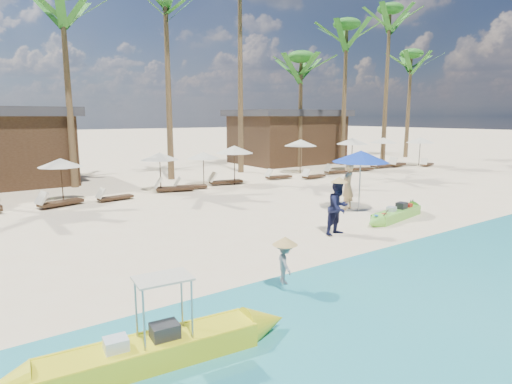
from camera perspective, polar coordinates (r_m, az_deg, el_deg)
ground at (r=13.73m, az=4.48°, el=-6.02°), size 240.00×240.00×0.00m
wet_sand_strip at (r=10.57m, az=22.29°, el=-11.76°), size 240.00×4.50×0.01m
green_canoe at (r=16.87m, az=18.26°, el=-2.78°), size 4.51×1.13×0.58m
yellow_canoe at (r=7.21m, az=-13.69°, el=-19.92°), size 5.35×1.02×1.39m
tourist at (r=17.95m, az=12.10°, el=0.76°), size 0.81×0.65×1.93m
vendor_green at (r=14.04m, az=10.92°, el=-2.07°), size 0.94×0.77×1.78m
vendor_yellow at (r=9.46m, az=3.86°, el=-9.40°), size 0.55×0.69×0.94m
blue_umbrella at (r=17.55m, az=13.81°, el=4.63°), size 2.29×2.29×2.46m
resort_parasol_4 at (r=20.80m, az=-24.63°, el=3.57°), size 1.91×1.91×1.97m
lounger_4_right at (r=19.98m, az=-24.94°, el=-1.21°), size 2.00×1.13×0.65m
resort_parasol_5 at (r=22.37m, az=-12.72°, el=4.67°), size 1.93×1.93×1.98m
lounger_5_left at (r=20.51m, az=-18.52°, el=-0.60°), size 1.69×0.71×0.56m
resort_parasol_6 at (r=23.60m, az=-7.05°, el=4.88°), size 1.82×1.82×1.88m
lounger_6_left at (r=22.19m, az=-11.13°, el=0.61°), size 2.07×1.17×0.67m
lounger_6_right at (r=22.77m, az=-8.95°, el=0.85°), size 1.80×1.07×0.59m
resort_parasol_7 at (r=23.88m, az=-2.91°, el=5.68°), size 2.13×2.13×2.19m
lounger_7_left at (r=24.06m, az=-4.34°, el=1.49°), size 2.00×0.90×0.66m
lounger_7_right at (r=26.16m, az=2.83°, el=2.14°), size 1.75×0.73×0.58m
resort_parasol_8 at (r=28.84m, az=5.96°, el=6.55°), size 2.21×2.21×2.28m
lounger_8_left at (r=26.59m, az=7.55°, el=2.18°), size 1.70×0.63×0.57m
resort_parasol_9 at (r=31.01m, az=12.74°, el=6.64°), size 2.23×2.23×2.30m
lounger_9_left at (r=29.02m, az=10.56°, el=2.78°), size 1.85×0.88×0.60m
lounger_9_right at (r=30.77m, az=13.46°, el=3.12°), size 2.06×1.14×0.67m
resort_parasol_10 at (r=35.19m, az=16.62°, el=6.62°), size 2.09×2.09×2.15m
lounger_10_left at (r=33.07m, az=16.30°, el=3.47°), size 1.99×0.62×0.68m
lounger_10_right at (r=34.30m, az=18.21°, el=3.58°), size 2.04×1.02×0.66m
resort_parasol_11 at (r=35.59m, az=21.08°, el=6.48°), size 2.14×2.14×2.20m
lounger_11_left at (r=35.44m, az=21.79°, el=3.51°), size 1.73×0.89×0.56m
palm_3 at (r=25.42m, az=-24.35°, el=20.05°), size 2.08×2.08×10.52m
palm_4 at (r=26.99m, az=-11.94°, el=21.95°), size 2.08×2.08×11.70m
palm_5 at (r=30.06m, az=-2.16°, el=23.57°), size 2.08×2.08×13.60m
palm_6 at (r=32.74m, az=6.02°, el=15.72°), size 2.08×2.08×8.51m
palm_7 at (r=34.92m, az=11.92°, el=18.42°), size 2.08×2.08×11.08m
palm_8 at (r=38.23m, az=17.31°, el=19.24°), size 2.08×2.08×12.70m
palm_9 at (r=42.90m, az=19.93°, el=15.19°), size 2.08×2.08×9.82m
pavilion_east at (r=35.64m, az=4.14°, el=7.47°), size 8.80×6.60×4.30m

